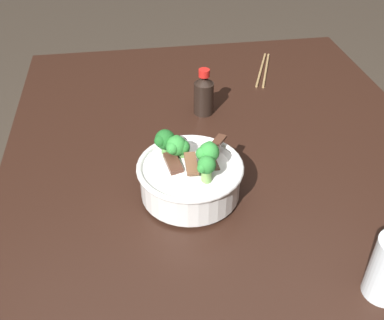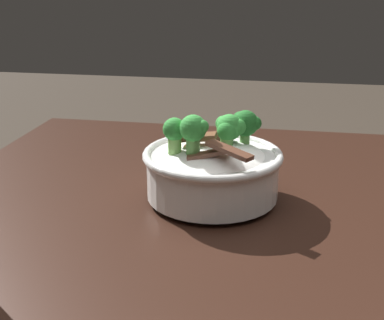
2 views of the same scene
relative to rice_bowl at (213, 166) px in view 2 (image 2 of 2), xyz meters
name	(u,v)px [view 2 (image 2 of 2)]	position (x,y,z in m)	size (l,w,h in m)	color
dining_table	(305,311)	(0.15, -0.10, -0.17)	(1.19, 1.01, 0.78)	black
rice_bowl	(213,166)	(0.00, 0.00, 0.00)	(0.21, 0.21, 0.14)	white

